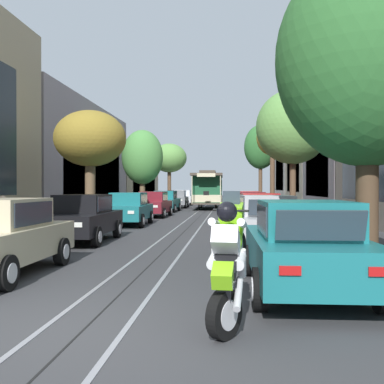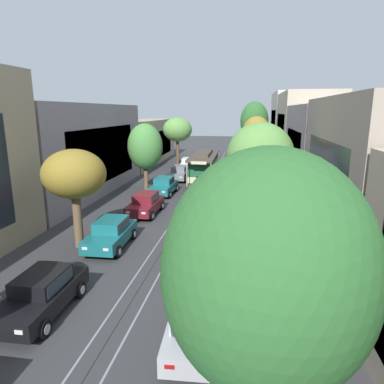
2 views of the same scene
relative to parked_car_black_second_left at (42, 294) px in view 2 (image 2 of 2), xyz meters
name	(u,v)px [view 2 (image 2 of 2)]	position (x,y,z in m)	size (l,w,h in m)	color
ground_plane	(188,209)	(3.06, 14.75, -0.80)	(160.00, 160.00, 0.00)	#38383A
trolley_track_rails	(195,197)	(3.06, 18.73, -0.79)	(1.14, 67.82, 0.01)	gray
building_facade_left	(68,152)	(-7.25, 16.06, 3.35)	(4.54, 59.52, 9.85)	tan
building_facade_right	(318,146)	(13.88, 22.36, 3.58)	(5.87, 59.52, 10.13)	#BCAD93
parked_car_black_second_left	(42,294)	(0.00, 0.00, 0.00)	(2.04, 4.38, 1.58)	black
parked_car_teal_mid_left	(111,233)	(0.06, 6.67, 0.00)	(2.07, 4.39, 1.58)	#196B70
parked_car_maroon_fourth_left	(146,204)	(0.19, 13.06, 0.00)	(2.06, 4.39, 1.58)	maroon
parked_car_teal_fifth_left	(164,186)	(0.07, 19.36, 0.00)	(2.07, 4.39, 1.58)	#196B70
parked_car_grey_sixth_left	(179,173)	(0.18, 26.12, 0.00)	(2.05, 4.38, 1.58)	slate
parked_car_white_far_left	(188,164)	(0.07, 32.74, 0.00)	(2.14, 4.42, 1.58)	silver
parked_car_silver_second_right	(197,320)	(6.03, -0.77, 0.00)	(2.14, 4.42, 1.58)	#B7B7BC
parked_car_red_mid_right	(215,256)	(6.15, 4.44, 0.00)	(2.14, 4.42, 1.58)	red
parked_car_maroon_fourth_right	(222,218)	(6.07, 10.35, 0.00)	(2.12, 4.41, 1.58)	maroon
parked_car_red_fifth_right	(228,197)	(6.14, 16.02, 0.00)	(2.07, 4.39, 1.58)	red
parked_car_silver_sixth_right	(231,184)	(6.11, 21.01, 0.00)	(2.05, 4.38, 1.58)	#B7B7BC
street_tree_kerb_left_second	(74,175)	(-1.73, 6.41, 3.32)	(3.44, 3.35, 5.52)	brown
street_tree_kerb_left_mid	(145,147)	(-1.91, 20.46, 3.42)	(3.26, 3.23, 6.39)	brown
street_tree_kerb_left_fourth	(177,130)	(-1.61, 34.35, 4.25)	(3.82, 3.70, 6.67)	brown
street_tree_kerb_right_near	(267,275)	(7.88, -4.75, 3.77)	(3.94, 3.70, 6.94)	#4C3826
street_tree_kerb_right_second	(260,157)	(8.21, 8.98, 4.15)	(3.79, 3.57, 6.90)	brown
street_tree_kerb_right_mid	(256,134)	(8.24, 20.39, 4.74)	(2.45, 2.21, 7.06)	brown
street_tree_kerb_right_fourth	(254,121)	(8.32, 34.65, 5.40)	(3.54, 2.98, 8.64)	brown
cable_car_trolley	(204,167)	(3.06, 25.28, 0.86)	(2.69, 9.15, 3.28)	#1E5B38
fire_hydrant	(0,306)	(-1.41, -0.49, -0.38)	(0.40, 0.22, 0.84)	#B2B2B7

